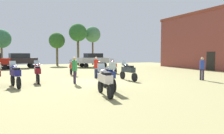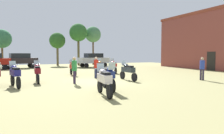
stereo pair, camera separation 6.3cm
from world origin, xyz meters
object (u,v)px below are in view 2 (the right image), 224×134
at_px(motorcycle_10, 73,67).
at_px(tree_5, 78,33).
at_px(person_1, 202,67).
at_px(person_2, 74,68).
at_px(motorcycle_5, 15,74).
at_px(motorcycle_11, 113,66).
at_px(tree_2, 57,41).
at_px(motorcycle_4, 128,71).
at_px(motorcycle_7, 109,76).
at_px(car_1, 20,60).
at_px(tree_4, 93,35).
at_px(tree_1, 2,39).
at_px(car_2, 94,59).
at_px(motorcycle_9, 100,67).
at_px(motorcycle_3, 37,72).
at_px(motorcycle_8, 104,80).
at_px(person_3, 96,66).
at_px(brick_building, 220,40).

relative_size(motorcycle_10, tree_5, 0.32).
relative_size(person_1, person_2, 0.97).
bearing_deg(motorcycle_5, motorcycle_11, 20.05).
distance_m(person_2, tree_2, 22.27).
distance_m(motorcycle_4, motorcycle_7, 4.35).
bearing_deg(car_1, motorcycle_4, -168.72).
height_order(motorcycle_10, tree_5, tree_5).
xyz_separation_m(car_1, tree_4, (11.95, 5.03, 4.14)).
distance_m(motorcycle_11, tree_1, 18.95).
bearing_deg(car_2, motorcycle_9, 156.72).
bearing_deg(motorcycle_3, motorcycle_5, -130.55).
bearing_deg(motorcycle_11, tree_1, 135.88).
relative_size(car_2, tree_5, 0.65).
height_order(person_1, tree_1, tree_1).
height_order(motorcycle_8, person_2, person_2).
distance_m(motorcycle_3, motorcycle_10, 4.98).
bearing_deg(person_1, person_3, 32.21).
distance_m(motorcycle_10, person_3, 3.20).
height_order(motorcycle_8, tree_5, tree_5).
xyz_separation_m(motorcycle_3, motorcycle_9, (5.76, 3.43, 0.01)).
distance_m(motorcycle_3, tree_1, 19.92).
bearing_deg(brick_building, car_1, 153.34).
relative_size(motorcycle_3, motorcycle_9, 0.99).
xyz_separation_m(motorcycle_7, tree_4, (7.62, 25.18, 4.57)).
bearing_deg(motorcycle_3, motorcycle_7, -53.54).
relative_size(motorcycle_3, car_1, 0.48).
height_order(car_2, person_2, car_2).
height_order(motorcycle_3, car_2, car_2).
xyz_separation_m(motorcycle_11, tree_2, (-2.85, 16.23, 3.33)).
distance_m(motorcycle_4, motorcycle_5, 7.48).
relative_size(motorcycle_4, motorcycle_10, 1.00).
bearing_deg(tree_5, car_2, -83.07).
xyz_separation_m(motorcycle_8, tree_1, (-5.90, 25.19, 3.36)).
distance_m(motorcycle_4, tree_2, 22.07).
bearing_deg(person_3, tree_2, 68.09).
relative_size(motorcycle_4, person_3, 1.34).
xyz_separation_m(motorcycle_5, tree_4, (12.20, 22.09, 4.57)).
bearing_deg(car_2, motorcycle_10, 144.18).
xyz_separation_m(car_1, person_2, (3.23, -17.07, -0.16)).
xyz_separation_m(person_3, tree_5, (3.51, 18.81, 4.43)).
distance_m(motorcycle_10, car_2, 11.40).
relative_size(motorcycle_3, tree_2, 0.41).
bearing_deg(motorcycle_9, person_1, -42.34).
relative_size(tree_2, tree_5, 0.78).
xyz_separation_m(motorcycle_3, tree_2, (4.62, 20.42, 3.33)).
xyz_separation_m(tree_1, tree_5, (11.35, 0.25, 1.32)).
relative_size(motorcycle_8, motorcycle_10, 0.98).
xyz_separation_m(car_2, person_1, (2.47, -17.31, -0.20)).
bearing_deg(tree_2, motorcycle_8, -94.64).
xyz_separation_m(brick_building, motorcycle_3, (-22.10, -3.93, -2.88)).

